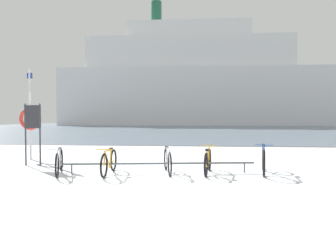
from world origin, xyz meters
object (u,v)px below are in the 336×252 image
Objects in this scene: bicycle_3 at (208,161)px; bicycle_4 at (264,160)px; rescue_post at (30,117)px; bicycle_2 at (168,161)px; info_sign at (33,124)px; bicycle_1 at (109,162)px; ferry_ship at (193,84)px; bicycle_0 at (59,162)px.

bicycle_4 reaches higher than bicycle_3.
bicycle_2 is at bearing -23.91° from rescue_post.
info_sign reaches higher than bicycle_3.
bicycle_3 is 0.48× the size of rescue_post.
bicycle_4 is 0.89× the size of info_sign.
bicycle_1 is 0.03× the size of ferry_ship.
bicycle_1 is 4.31m from bicycle_4.
info_sign is at bearing 174.11° from bicycle_4.
info_sign is 0.60× the size of rescue_post.
bicycle_4 is 54.71m from ferry_ship.
bicycle_2 is 1.00× the size of bicycle_3.
bicycle_2 is at bearing -176.99° from bicycle_3.
rescue_post reaches higher than bicycle_1.
rescue_post reaches higher than bicycle_3.
ferry_ship reaches higher than bicycle_4.
bicycle_2 is 0.81× the size of info_sign.
ferry_ship is (3.60, 54.69, 8.28)m from bicycle_0.
info_sign reaches higher than bicycle_1.
rescue_post is at bearing 160.32° from bicycle_3.
ferry_ship is at bearing 92.17° from bicycle_4.
bicycle_3 is 0.81× the size of info_sign.
info_sign reaches higher than bicycle_0.
info_sign is (-2.90, 1.27, 1.03)m from bicycle_1.
bicycle_4 is at bearing 6.67° from bicycle_3.
bicycle_0 is 1.37m from bicycle_1.
bicycle_0 is at bearing -42.16° from info_sign.
bicycle_1 is 4.78m from rescue_post.
bicycle_2 reaches higher than bicycle_0.
bicycle_1 is 0.93× the size of bicycle_4.
bicycle_0 is 0.48× the size of rescue_post.
rescue_post is at bearing 144.76° from bicycle_1.
bicycle_0 is at bearing -173.51° from bicycle_4.
info_sign is (-4.49, 0.98, 1.02)m from bicycle_2.
info_sign is at bearing 156.34° from bicycle_1.
bicycle_3 is at bearing 3.01° from bicycle_2.
bicycle_2 is at bearing -174.85° from bicycle_4.
bicycle_0 reaches higher than bicycle_3.
info_sign is at bearing 167.66° from bicycle_2.
bicycle_3 reaches higher than bicycle_1.
bicycle_3 is at bearing -9.35° from info_sign.
bicycle_3 is at bearing 6.41° from bicycle_0.
rescue_post is (-0.88, 1.40, 0.21)m from info_sign.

